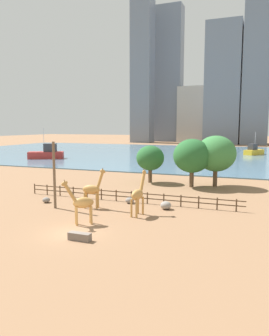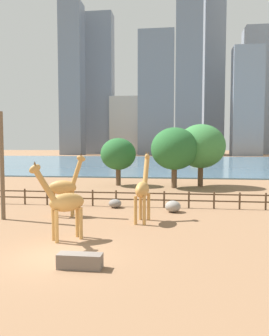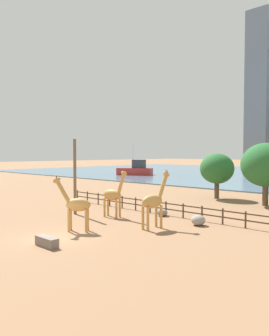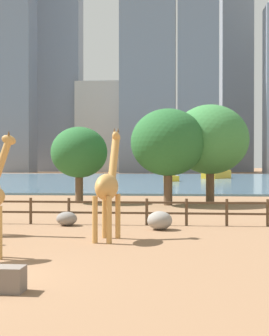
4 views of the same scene
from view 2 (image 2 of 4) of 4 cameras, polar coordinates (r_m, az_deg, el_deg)
name	(u,v)px [view 2 (image 2 of 4)]	position (r m, az deg, el deg)	size (l,w,h in m)	color
ground_plane	(157,162)	(93.97, 3.86, 1.05)	(400.00, 400.00, 0.00)	#8C6647
harbor_water	(156,162)	(90.98, 3.76, 1.01)	(180.00, 86.00, 0.20)	slate
giraffe_tall	(65,187)	(23.15, -12.07, -3.27)	(2.65, 1.09, 4.39)	#C18C47
giraffe_companion	(143,189)	(21.00, 1.46, -3.70)	(1.02, 2.94, 4.51)	#C18C47
giraffe_young	(64,203)	(17.36, -12.21, -5.90)	(2.60, 2.19, 4.15)	#C18C47
utility_pole	(2,166)	(23.21, -22.08, 0.33)	(0.28, 0.28, 7.12)	brown
boulder_near_fence	(173,206)	(24.41, 6.71, -6.65)	(1.13, 1.13, 0.85)	gray
boulder_by_pole	(115,203)	(25.95, -3.41, -6.18)	(1.01, 0.90, 0.67)	gray
feeding_trough	(80,261)	(13.81, -9.48, -15.68)	(1.80, 0.60, 0.60)	#72665B
enclosure_fence	(107,197)	(26.59, -4.76, -5.03)	(26.12, 0.14, 1.30)	#4C3826
tree_left_large	(174,149)	(37.58, 6.97, 3.34)	(5.36, 5.36, 6.92)	brown
tree_center_broad	(201,146)	(39.44, 11.48, 3.72)	(5.74, 5.74, 7.37)	brown
tree_right_tall	(118,154)	(39.69, -2.85, 2.42)	(4.29, 4.29, 5.77)	brown
boat_ferry	(200,157)	(95.61, 11.42, 1.82)	(5.86, 7.85, 6.71)	gold
boat_barge	(172,162)	(80.63, 6.60, 1.12)	(2.50, 4.48, 1.86)	gold
skyline_tower_needle	(214,58)	(182.38, 13.64, 18.19)	(10.09, 12.94, 99.53)	gray
skyline_block_central	(72,80)	(168.65, -10.81, 14.84)	(10.67, 9.66, 73.30)	slate
skyline_tower_glass	(258,92)	(188.24, 20.75, 12.28)	(16.02, 12.74, 65.35)	gray
skyline_block_left	(247,102)	(153.76, 18.99, 10.83)	(12.85, 8.06, 47.23)	gray
skyline_block_right	(156,95)	(160.67, 3.84, 12.62)	(16.66, 13.07, 57.71)	slate
skyline_tower_short	(189,61)	(164.07, 9.40, 17.96)	(12.07, 13.55, 88.96)	slate
skyline_block_wide	(126,126)	(174.54, -1.52, 7.33)	(15.33, 12.89, 29.70)	#B7B2A8
skyline_tower_far	(99,85)	(182.95, -6.19, 14.19)	(15.32, 9.00, 74.33)	slate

